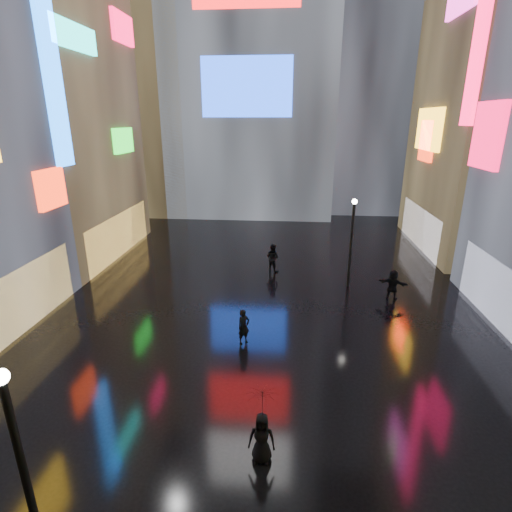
# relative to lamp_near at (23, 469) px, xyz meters

# --- Properties ---
(ground) EXTENTS (140.00, 140.00, 0.00)m
(ground) POSITION_rel_lamp_near_xyz_m (3.91, 15.09, -2.94)
(ground) COLOR black
(ground) RESTS_ON ground
(building_left_far) EXTENTS (10.28, 12.00, 22.00)m
(building_left_far) POSITION_rel_lamp_near_xyz_m (-12.07, 21.09, 8.04)
(building_left_far) COLOR black
(building_left_far) RESTS_ON ground
(tower_flank_right) EXTENTS (12.00, 12.00, 34.00)m
(tower_flank_right) POSITION_rel_lamp_near_xyz_m (12.91, 41.09, 14.06)
(tower_flank_right) COLOR black
(tower_flank_right) RESTS_ON ground
(tower_flank_left) EXTENTS (10.00, 10.00, 26.00)m
(tower_flank_left) POSITION_rel_lamp_near_xyz_m (-10.09, 37.09, 10.06)
(tower_flank_left) COLOR black
(tower_flank_left) RESTS_ON ground
(lamp_near) EXTENTS (0.30, 0.30, 5.20)m
(lamp_near) POSITION_rel_lamp_near_xyz_m (0.00, 0.00, 0.00)
(lamp_near) COLOR black
(lamp_near) RESTS_ON ground
(lamp_far) EXTENTS (0.30, 0.30, 5.20)m
(lamp_far) POSITION_rel_lamp_near_xyz_m (8.54, 16.60, 0.00)
(lamp_far) COLOR black
(lamp_far) RESTS_ON ground
(pedestrian_4) EXTENTS (0.78, 0.51, 1.58)m
(pedestrian_4) POSITION_rel_lamp_near_xyz_m (4.40, 3.45, -2.16)
(pedestrian_4) COLOR black
(pedestrian_4) RESTS_ON ground
(pedestrian_5) EXTENTS (1.63, 1.01, 1.68)m
(pedestrian_5) POSITION_rel_lamp_near_xyz_m (10.68, 14.99, -2.10)
(pedestrian_5) COLOR black
(pedestrian_5) RESTS_ON ground
(pedestrian_6) EXTENTS (0.68, 0.66, 1.58)m
(pedestrian_6) POSITION_rel_lamp_near_xyz_m (3.14, 9.78, -2.16)
(pedestrian_6) COLOR black
(pedestrian_6) RESTS_ON ground
(pedestrian_7) EXTENTS (1.11, 1.04, 1.82)m
(pedestrian_7) POSITION_rel_lamp_near_xyz_m (3.97, 18.66, -2.03)
(pedestrian_7) COLOR black
(pedestrian_7) RESTS_ON ground
(umbrella_2) EXTENTS (1.26, 1.27, 0.86)m
(umbrella_2) POSITION_rel_lamp_near_xyz_m (4.40, 3.45, -0.94)
(umbrella_2) COLOR black
(umbrella_2) RESTS_ON pedestrian_4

